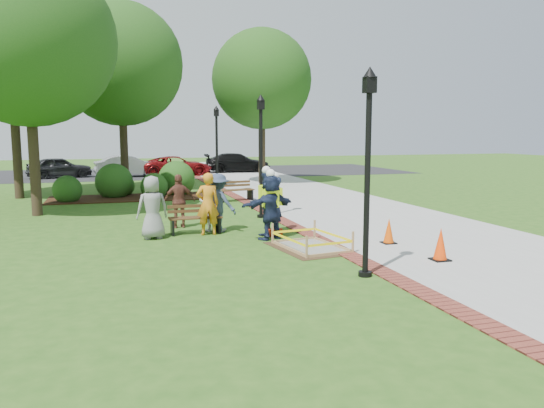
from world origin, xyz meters
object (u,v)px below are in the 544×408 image
object	(u,v)px
hivis_worker_c	(266,201)
wet_concrete_pad	(311,239)
cone_front	(440,245)
hivis_worker_a	(271,205)
hivis_worker_b	(275,202)
lamp_near	(368,157)
bench_near	(195,225)

from	to	relation	value
hivis_worker_c	wet_concrete_pad	bearing A→B (deg)	-73.58
cone_front	hivis_worker_a	distance (m)	4.73
hivis_worker_b	hivis_worker_c	bearing A→B (deg)	-132.25
lamp_near	hivis_worker_c	size ratio (longest dim) A/B	2.12
lamp_near	hivis_worker_c	xyz separation A→B (m)	(-0.71, 4.88, -1.49)
bench_near	cone_front	world-z (taller)	bench_near
hivis_worker_a	hivis_worker_b	bearing A→B (deg)	67.11
wet_concrete_pad	bench_near	world-z (taller)	bench_near
wet_concrete_pad	hivis_worker_b	distance (m)	2.55
bench_near	hivis_worker_b	xyz separation A→B (m)	(2.32, -0.40, 0.63)
bench_near	wet_concrete_pad	bearing A→B (deg)	-48.26
hivis_worker_c	bench_near	bearing A→B (deg)	157.33
cone_front	hivis_worker_c	distance (m)	5.18
hivis_worker_a	hivis_worker_b	world-z (taller)	hivis_worker_a
wet_concrete_pad	hivis_worker_a	bearing A→B (deg)	114.95
cone_front	hivis_worker_a	bearing A→B (deg)	130.26
cone_front	hivis_worker_c	world-z (taller)	hivis_worker_c
wet_concrete_pad	hivis_worker_b	world-z (taller)	hivis_worker_b
hivis_worker_c	lamp_near	bearing A→B (deg)	-81.66
hivis_worker_c	hivis_worker_b	bearing A→B (deg)	47.75
hivis_worker_b	cone_front	bearing A→B (deg)	-60.64
wet_concrete_pad	hivis_worker_a	xyz separation A→B (m)	(-0.66, 1.42, 0.74)
bench_near	lamp_near	distance (m)	6.66
wet_concrete_pad	bench_near	xyz separation A→B (m)	(-2.55, 2.85, 0.03)
wet_concrete_pad	lamp_near	bearing A→B (deg)	-87.71
bench_near	cone_front	distance (m)	7.02
wet_concrete_pad	hivis_worker_c	size ratio (longest dim) A/B	1.25
hivis_worker_b	hivis_worker_c	xyz separation A→B (m)	(-0.38, -0.41, 0.09)
bench_near	cone_front	bearing A→B (deg)	-45.55
hivis_worker_b	hivis_worker_c	world-z (taller)	hivis_worker_c
hivis_worker_a	hivis_worker_b	distance (m)	1.12
lamp_near	hivis_worker_a	world-z (taller)	lamp_near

